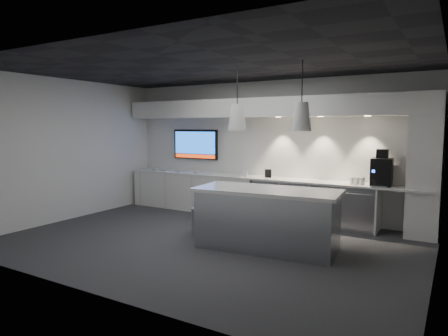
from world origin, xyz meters
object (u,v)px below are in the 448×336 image
Objects in this scene: island at (267,219)px; bin at (201,221)px; wall_tv at (195,144)px; coffee_machine at (382,171)px.

island reaches higher than bin.
bin is at bearing -53.46° from wall_tv.
coffee_machine reaches higher than bin.
wall_tv reaches higher than bin.
island is 1.45m from bin.
wall_tv is 4.41m from coffee_machine.
coffee_machine is (4.38, -0.25, -0.38)m from wall_tv.
wall_tv is at bearing 173.40° from coffee_machine.
bin is (-1.42, 0.18, -0.25)m from island.
wall_tv is at bearing 126.54° from bin.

